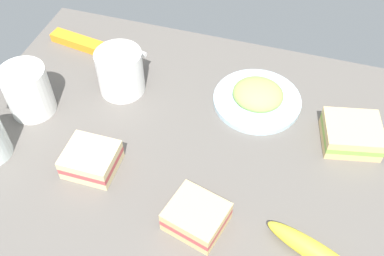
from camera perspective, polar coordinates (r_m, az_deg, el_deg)
The scene contains 9 objects.
tabletop at distance 86.23cm, azimuth -0.00°, elevation -1.74°, with size 90.00×64.00×2.00cm, color #5B5651.
plate_of_food at distance 91.76cm, azimuth 8.45°, elevation 3.99°, with size 18.10×18.10×4.89cm.
coffee_mug_black at distance 92.68cm, azimuth -9.23°, elevation 7.25°, with size 9.54×12.13×9.56cm.
coffee_mug_milky at distance 92.66cm, azimuth -20.47°, elevation 4.58°, with size 11.29×9.57×10.32cm.
sandwich_main at distance 88.53cm, azimuth 19.88°, elevation -0.73°, with size 12.14×11.34×4.40cm.
sandwich_side at distance 73.19cm, azimuth 0.57°, elevation -11.35°, with size 10.77×10.12×4.40cm.
sandwich_extra at distance 81.55cm, azimuth -12.88°, elevation -3.99°, with size 9.17×8.27×4.40cm.
banana at distance 73.54cm, azimuth 15.49°, elevation -15.07°, with size 16.53×8.57×3.26cm.
snack_bar at distance 108.36cm, azimuth -14.32°, elevation 10.67°, with size 14.32×3.22×2.00cm, color orange.
Camera 1 is at (-16.01, 52.01, 67.89)cm, focal length 41.32 mm.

